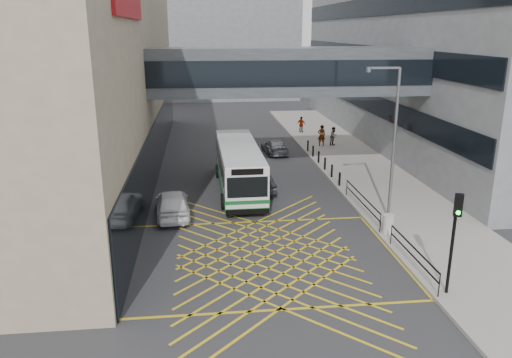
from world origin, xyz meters
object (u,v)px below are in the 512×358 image
object	(u,v)px
car_white	(172,203)
pedestrian_a	(322,135)
car_dark	(254,181)
street_lamp	(391,135)
pedestrian_b	(334,136)
bus	(239,166)
traffic_light	(455,230)
car_silver	(275,146)
litter_bin	(388,224)
pedestrian_c	(301,125)

from	to	relation	value
car_white	pedestrian_a	bearing A→B (deg)	-132.65
car_dark	street_lamp	world-z (taller)	street_lamp
street_lamp	pedestrian_a	size ratio (longest dim) A/B	4.34
street_lamp	pedestrian_b	world-z (taller)	street_lamp
car_white	street_lamp	xyz separation A→B (m)	(11.63, -1.98, 4.01)
bus	car_white	xyz separation A→B (m)	(-4.07, -4.38, -0.83)
car_white	traffic_light	world-z (taller)	traffic_light
street_lamp	pedestrian_a	distance (m)	18.24
car_dark	car_silver	bearing A→B (deg)	-119.62
car_dark	litter_bin	world-z (taller)	car_dark
traffic_light	pedestrian_b	distance (m)	26.40
car_white	traffic_light	xyz separation A→B (m)	(11.09, -10.25, 2.09)
bus	pedestrian_b	world-z (taller)	bus
car_silver	pedestrian_c	distance (m)	8.88
car_white	litter_bin	xyz separation A→B (m)	(10.99, -4.11, -0.13)
car_dark	car_silver	xyz separation A→B (m)	(2.85, 10.16, -0.06)
car_white	car_silver	distance (m)	16.13
pedestrian_a	car_white	bearing A→B (deg)	53.24
pedestrian_c	bus	bearing A→B (deg)	101.20
traffic_light	pedestrian_c	distance (m)	32.36
car_silver	litter_bin	world-z (taller)	car_silver
pedestrian_b	litter_bin	bearing A→B (deg)	-135.93
traffic_light	pedestrian_b	world-z (taller)	traffic_light
traffic_light	litter_bin	distance (m)	6.53
car_silver	pedestrian_b	size ratio (longest dim) A/B	2.47
pedestrian_a	street_lamp	bearing A→B (deg)	88.85
litter_bin	pedestrian_b	distance (m)	20.24
pedestrian_b	bus	bearing A→B (deg)	-167.93
car_dark	pedestrian_c	world-z (taller)	pedestrian_c
litter_bin	pedestrian_a	xyz separation A→B (m)	(1.36, 19.97, 0.44)
car_dark	pedestrian_b	world-z (taller)	pedestrian_b
car_white	traffic_light	bearing A→B (deg)	132.52
bus	street_lamp	size ratio (longest dim) A/B	1.32
pedestrian_b	pedestrian_c	world-z (taller)	pedestrian_b
bus	pedestrian_b	size ratio (longest dim) A/B	6.55
car_silver	pedestrian_a	xyz separation A→B (m)	(4.46, 1.80, 0.46)
pedestrian_c	pedestrian_a	bearing A→B (deg)	130.04
pedestrian_c	street_lamp	bearing A→B (deg)	124.42
litter_bin	traffic_light	bearing A→B (deg)	-89.06
car_silver	bus	bearing A→B (deg)	62.77
traffic_light	pedestrian_b	xyz separation A→B (m)	(2.40, 26.22, -1.89)
car_dark	pedestrian_b	bearing A→B (deg)	-138.97
pedestrian_a	pedestrian_c	world-z (taller)	pedestrian_a
car_dark	traffic_light	bearing A→B (deg)	99.19
bus	pedestrian_a	world-z (taller)	bus
car_dark	bus	bearing A→B (deg)	-39.81
bus	car_silver	world-z (taller)	bus
traffic_light	litter_bin	size ratio (longest dim) A/B	4.22
street_lamp	pedestrian_c	bearing A→B (deg)	92.09
pedestrian_c	car_silver	bearing A→B (deg)	98.78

